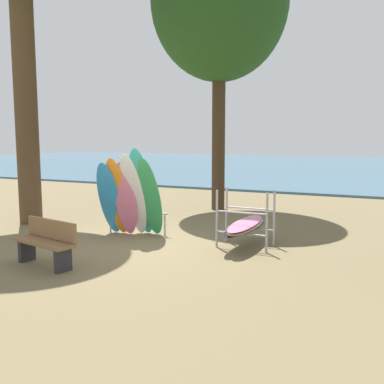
% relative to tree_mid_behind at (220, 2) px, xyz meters
% --- Properties ---
extents(ground_plane, '(80.00, 80.00, 0.00)m').
position_rel_tree_mid_behind_xyz_m(ground_plane, '(0.05, -5.28, -6.57)').
color(ground_plane, brown).
extents(lake_water, '(80.00, 36.00, 0.10)m').
position_rel_tree_mid_behind_xyz_m(lake_water, '(0.05, 22.82, -6.52)').
color(lake_water, '#38607A').
rests_on(lake_water, ground).
extents(tree_mid_behind, '(4.33, 4.33, 9.10)m').
position_rel_tree_mid_behind_xyz_m(tree_mid_behind, '(0.00, 0.00, 0.00)').
color(tree_mid_behind, '#42301E').
rests_on(tree_mid_behind, ground).
extents(leaning_board_pile, '(1.66, 1.24, 2.15)m').
position_rel_tree_mid_behind_xyz_m(leaning_board_pile, '(-0.43, -4.61, -5.61)').
color(leaning_board_pile, '#2D8ED1').
rests_on(leaning_board_pile, ground).
extents(board_storage_rack, '(1.15, 2.13, 1.25)m').
position_rel_tree_mid_behind_xyz_m(board_storage_rack, '(2.34, -4.34, -6.10)').
color(board_storage_rack, '#9EA0A5').
rests_on(board_storage_rack, ground).
extents(park_bench, '(1.45, 0.69, 0.85)m').
position_rel_tree_mid_behind_xyz_m(park_bench, '(-0.57, -7.23, -6.12)').
color(park_bench, '#2D2D33').
rests_on(park_bench, ground).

